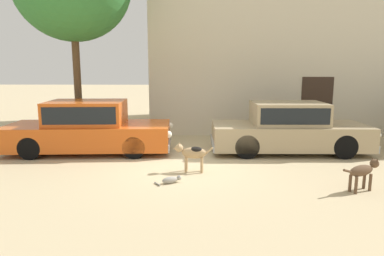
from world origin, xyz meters
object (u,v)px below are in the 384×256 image
(stray_dog_spotted, at_px, (192,153))
(stray_cat, at_px, (171,180))
(parked_sedan_nearest, at_px, (88,127))
(parked_sedan_second, at_px, (288,128))
(stray_dog_tan, at_px, (364,171))

(stray_dog_spotted, bearing_deg, stray_cat, 66.52)
(parked_sedan_nearest, height_order, stray_cat, parked_sedan_nearest)
(parked_sedan_nearest, distance_m, stray_cat, 3.82)
(stray_cat, bearing_deg, parked_sedan_second, 15.57)
(stray_dog_spotted, distance_m, stray_dog_tan, 3.63)
(stray_cat, bearing_deg, parked_sedan_nearest, 107.40)
(stray_dog_tan, bearing_deg, stray_dog_spotted, 133.88)
(stray_dog_spotted, distance_m, stray_cat, 1.01)
(stray_cat, bearing_deg, stray_dog_tan, -31.75)
(parked_sedan_nearest, relative_size, parked_sedan_second, 1.07)
(stray_dog_spotted, height_order, stray_cat, stray_dog_spotted)
(parked_sedan_nearest, height_order, stray_dog_spotted, parked_sedan_nearest)
(parked_sedan_second, height_order, stray_dog_spotted, parked_sedan_second)
(parked_sedan_nearest, distance_m, stray_dog_tan, 7.17)
(stray_dog_tan, distance_m, stray_cat, 3.89)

